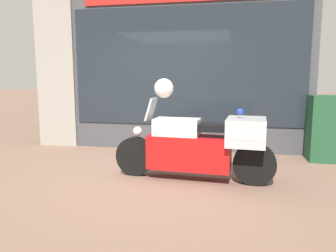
% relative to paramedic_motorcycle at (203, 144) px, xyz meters
% --- Properties ---
extents(ground_plane, '(60.00, 60.00, 0.00)m').
position_rel_paramedic_motorcycle_xyz_m(ground_plane, '(-0.94, 0.13, -0.55)').
color(ground_plane, '#7A5B4C').
extents(shop_building, '(5.82, 0.55, 3.37)m').
position_rel_paramedic_motorcycle_xyz_m(shop_building, '(-1.34, 2.12, 1.14)').
color(shop_building, '#424247').
rests_on(shop_building, ground).
extents(window_display, '(4.49, 0.30, 1.83)m').
position_rel_paramedic_motorcycle_xyz_m(window_display, '(-0.58, 2.15, -0.11)').
color(window_display, slate).
rests_on(window_display, ground).
extents(paramedic_motorcycle, '(2.41, 0.69, 1.22)m').
position_rel_paramedic_motorcycle_xyz_m(paramedic_motorcycle, '(0.00, 0.00, 0.00)').
color(paramedic_motorcycle, black).
rests_on(paramedic_motorcycle, ground).
extents(utility_cabinet, '(0.81, 0.52, 1.20)m').
position_rel_paramedic_motorcycle_xyz_m(utility_cabinet, '(2.19, 1.61, 0.05)').
color(utility_cabinet, '#1E4C2D').
rests_on(utility_cabinet, ground).
extents(white_helmet, '(0.29, 0.29, 0.29)m').
position_rel_paramedic_motorcycle_xyz_m(white_helmet, '(-0.60, 0.04, 0.81)').
color(white_helmet, white).
rests_on(white_helmet, paramedic_motorcycle).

